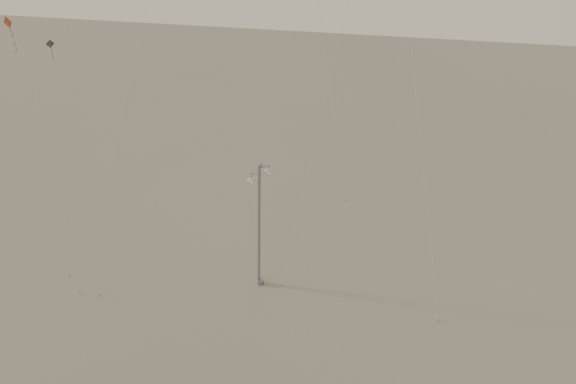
# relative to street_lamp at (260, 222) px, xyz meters

# --- Properties ---
(ground) EXTENTS (160.00, 160.00, 0.00)m
(ground) POSITION_rel_street_lamp_xyz_m (-0.90, -5.09, -4.48)
(ground) COLOR gray
(ground) RESTS_ON ground
(street_lamp) EXTENTS (1.48, 0.82, 8.39)m
(street_lamp) POSITION_rel_street_lamp_xyz_m (0.00, 0.00, 0.00)
(street_lamp) COLOR gray
(street_lamp) RESTS_ON ground
(kite_3) EXTENTS (2.42, 0.36, 16.59)m
(kite_3) POSITION_rel_street_lamp_xyz_m (-10.80, -3.84, 7.86)
(kite_3) COLOR maroon
(kite_3) RESTS_ON ground
(kite_4) EXTENTS (5.17, 12.90, 19.77)m
(kite_4) POSITION_rel_street_lamp_xyz_m (7.14, 8.75, 10.44)
(kite_4) COLOR #36302D
(kite_4) RESTS_ON ground
(kite_6) EXTENTS (3.74, 15.47, 12.33)m
(kite_6) POSITION_rel_street_lamp_xyz_m (-18.14, 5.16, 4.51)
(kite_6) COLOR #36302D
(kite_6) RESTS_ON ground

